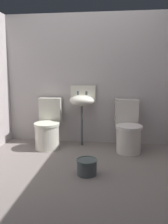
% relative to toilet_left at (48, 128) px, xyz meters
% --- Properties ---
extents(ground_plane, '(3.30, 2.85, 0.08)m').
position_rel_toilet_left_xyz_m(ground_plane, '(0.66, -0.88, -0.36)').
color(ground_plane, slate).
extents(wall_back, '(3.30, 0.10, 2.15)m').
position_rel_toilet_left_xyz_m(wall_back, '(0.66, 0.40, 0.75)').
color(wall_back, '#B1A9A8').
rests_on(wall_back, ground).
extents(toilet_left, '(0.42, 0.61, 0.78)m').
position_rel_toilet_left_xyz_m(toilet_left, '(0.00, 0.00, 0.00)').
color(toilet_left, silver).
rests_on(toilet_left, ground).
extents(toilet_right, '(0.44, 0.62, 0.78)m').
position_rel_toilet_left_xyz_m(toilet_right, '(1.28, 0.00, 0.00)').
color(toilet_right, silver).
rests_on(toilet_right, ground).
extents(sink, '(0.42, 0.35, 0.99)m').
position_rel_toilet_left_xyz_m(sink, '(0.53, 0.19, 0.43)').
color(sink, '#424C4D').
rests_on(sink, ground).
extents(bucket, '(0.26, 0.26, 0.19)m').
position_rel_toilet_left_xyz_m(bucket, '(0.74, -0.92, -0.22)').
color(bucket, '#424C4D').
rests_on(bucket, ground).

